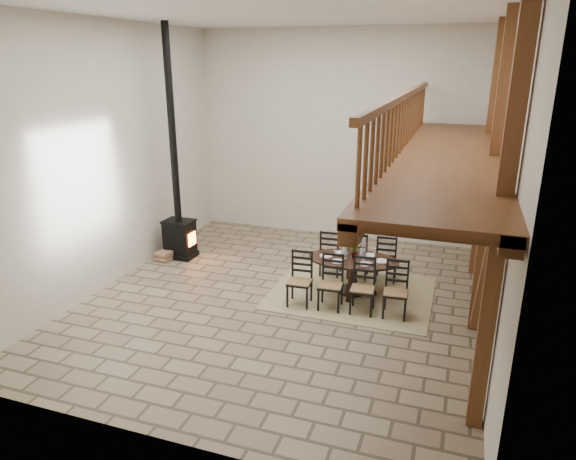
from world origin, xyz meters
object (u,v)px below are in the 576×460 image
(log_stack, at_px, (164,256))
(wood_stove, at_px, (178,209))
(log_basket, at_px, (181,245))
(dining_table, at_px, (352,277))

(log_stack, bearing_deg, wood_stove, 56.21)
(log_basket, relative_size, log_stack, 1.47)
(dining_table, xyz_separation_m, log_basket, (-4.20, 0.89, -0.18))
(dining_table, relative_size, log_stack, 5.91)
(wood_stove, bearing_deg, log_stack, -122.66)
(log_basket, distance_m, log_stack, 0.54)
(wood_stove, xyz_separation_m, log_stack, (-0.22, -0.33, -1.01))
(wood_stove, relative_size, log_stack, 13.80)
(dining_table, bearing_deg, log_basket, 164.33)
(dining_table, height_order, log_basket, dining_table)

